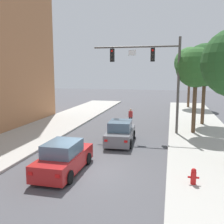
% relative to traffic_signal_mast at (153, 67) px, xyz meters
% --- Properties ---
extents(ground_plane, '(120.00, 120.00, 0.00)m').
position_rel_traffic_signal_mast_xyz_m(ground_plane, '(-2.65, -8.79, -5.36)').
color(ground_plane, '#4C4C51').
extents(sidewalk_right, '(5.00, 60.00, 0.15)m').
position_rel_traffic_signal_mast_xyz_m(sidewalk_right, '(3.85, -8.79, -5.28)').
color(sidewalk_right, '#B2AFA8').
rests_on(sidewalk_right, ground).
extents(traffic_signal_mast, '(6.86, 0.38, 7.50)m').
position_rel_traffic_signal_mast_xyz_m(traffic_signal_mast, '(0.00, 0.00, 0.00)').
color(traffic_signal_mast, '#514C47').
rests_on(traffic_signal_mast, sidewalk_right).
extents(car_lead_grey, '(2.01, 4.32, 1.60)m').
position_rel_traffic_signal_mast_xyz_m(car_lead_grey, '(-1.99, -3.25, -4.63)').
color(car_lead_grey, slate).
rests_on(car_lead_grey, ground).
extents(car_following_red, '(1.87, 4.26, 1.60)m').
position_rel_traffic_signal_mast_xyz_m(car_following_red, '(-3.72, -9.21, -4.63)').
color(car_following_red, '#B21E1E').
rests_on(car_following_red, ground).
extents(pedestrian_crossing_road, '(0.36, 0.22, 1.64)m').
position_rel_traffic_signal_mast_xyz_m(pedestrian_crossing_road, '(-2.16, 2.52, -4.44)').
color(pedestrian_crossing_road, '#333338').
rests_on(pedestrian_crossing_road, ground).
extents(fire_hydrant, '(0.48, 0.24, 0.72)m').
position_rel_traffic_signal_mast_xyz_m(fire_hydrant, '(2.51, -9.57, -4.85)').
color(fire_hydrant, red).
rests_on(fire_hydrant, sidewalk_right).
extents(street_tree_second, '(3.12, 3.12, 6.75)m').
position_rel_traffic_signal_mast_xyz_m(street_tree_second, '(3.26, 0.56, -0.06)').
color(street_tree_second, brown).
rests_on(street_tree_second, sidewalk_right).
extents(street_tree_third, '(3.91, 3.91, 7.43)m').
position_rel_traffic_signal_mast_xyz_m(street_tree_third, '(4.36, 4.41, 0.24)').
color(street_tree_third, brown).
rests_on(street_tree_third, sidewalk_right).
extents(street_tree_farthest, '(4.23, 4.23, 8.16)m').
position_rel_traffic_signal_mast_xyz_m(street_tree_farthest, '(3.77, 16.24, 0.82)').
color(street_tree_farthest, brown).
rests_on(street_tree_farthest, sidewalk_right).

